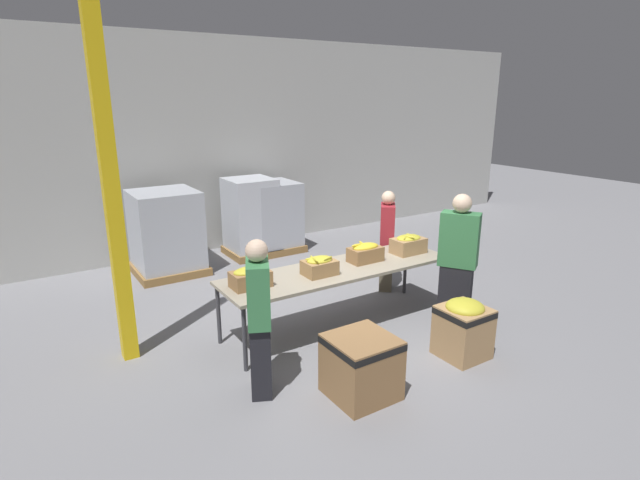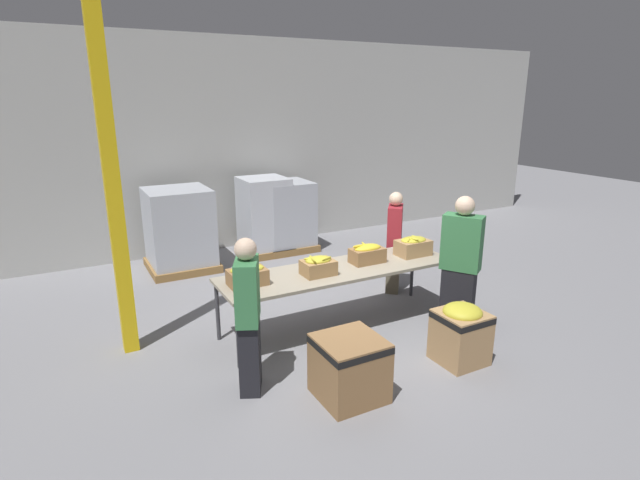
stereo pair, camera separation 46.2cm
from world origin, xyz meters
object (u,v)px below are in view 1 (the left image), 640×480
(pallet_stack_0, at_px, (272,217))
(banana_box_1, at_px, (319,266))
(banana_box_2, at_px, (365,252))
(volunteer_0, at_px, (387,241))
(sorting_table, at_px, (339,271))
(donation_bin_0, at_px, (361,364))
(volunteer_2, at_px, (259,319))
(pallet_stack_2, at_px, (166,233))
(banana_box_3, at_px, (408,244))
(support_pillar, at_px, (111,187))
(pallet_stack_1, at_px, (251,218))
(volunteer_1, at_px, (457,263))
(donation_bin_1, at_px, (463,326))
(banana_box_0, at_px, (251,277))

(pallet_stack_0, bearing_deg, banana_box_1, -108.44)
(banana_box_2, relative_size, volunteer_0, 0.29)
(sorting_table, bearing_deg, donation_bin_0, -116.47)
(volunteer_2, height_order, donation_bin_0, volunteer_2)
(pallet_stack_0, height_order, pallet_stack_2, pallet_stack_2)
(sorting_table, height_order, donation_bin_0, sorting_table)
(banana_box_3, bearing_deg, sorting_table, 179.94)
(banana_box_2, distance_m, volunteer_0, 1.16)
(support_pillar, bearing_deg, banana_box_2, -11.66)
(pallet_stack_1, bearing_deg, banana_box_3, -76.51)
(banana_box_2, height_order, pallet_stack_0, pallet_stack_0)
(banana_box_3, relative_size, donation_bin_0, 0.72)
(banana_box_2, relative_size, donation_bin_0, 0.70)
(banana_box_2, bearing_deg, banana_box_1, -172.57)
(sorting_table, relative_size, volunteer_2, 1.92)
(banana_box_3, height_order, pallet_stack_0, pallet_stack_0)
(banana_box_3, bearing_deg, pallet_stack_1, 103.49)
(volunteer_1, height_order, pallet_stack_1, volunteer_1)
(banana_box_3, xyz_separation_m, donation_bin_1, (-0.43, -1.44, -0.56))
(sorting_table, relative_size, pallet_stack_2, 2.21)
(support_pillar, distance_m, pallet_stack_0, 4.57)
(banana_box_0, height_order, banana_box_2, banana_box_2)
(sorting_table, xyz_separation_m, pallet_stack_1, (0.36, 3.42, -0.04))
(volunteer_0, bearing_deg, volunteer_2, -22.92)
(banana_box_0, height_order, pallet_stack_0, pallet_stack_0)
(banana_box_2, relative_size, pallet_stack_1, 0.31)
(sorting_table, height_order, volunteer_2, volunteer_2)
(banana_box_1, distance_m, banana_box_2, 0.79)
(banana_box_0, relative_size, donation_bin_0, 0.70)
(donation_bin_0, xyz_separation_m, pallet_stack_1, (1.08, 4.86, 0.37))
(banana_box_3, height_order, volunteer_0, volunteer_0)
(banana_box_2, distance_m, pallet_stack_0, 3.46)
(banana_box_1, relative_size, volunteer_1, 0.22)
(banana_box_0, bearing_deg, volunteer_1, -18.68)
(pallet_stack_0, bearing_deg, banana_box_0, -120.95)
(volunteer_0, relative_size, donation_bin_0, 2.44)
(sorting_table, bearing_deg, pallet_stack_2, 111.18)
(banana_box_3, relative_size, volunteer_0, 0.29)
(pallet_stack_0, bearing_deg, pallet_stack_1, -175.89)
(sorting_table, height_order, banana_box_2, banana_box_2)
(donation_bin_0, bearing_deg, pallet_stack_2, 96.70)
(volunteer_2, height_order, donation_bin_1, volunteer_2)
(banana_box_0, height_order, volunteer_1, volunteer_1)
(banana_box_0, relative_size, support_pillar, 0.11)
(banana_box_3, bearing_deg, banana_box_2, 177.55)
(banana_box_2, relative_size, support_pillar, 0.11)
(banana_box_3, distance_m, volunteer_0, 0.74)
(banana_box_0, distance_m, pallet_stack_0, 4.02)
(banana_box_2, bearing_deg, banana_box_0, -179.56)
(banana_box_1, bearing_deg, volunteer_0, 23.92)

